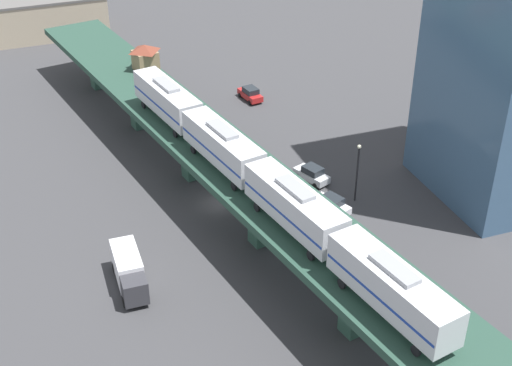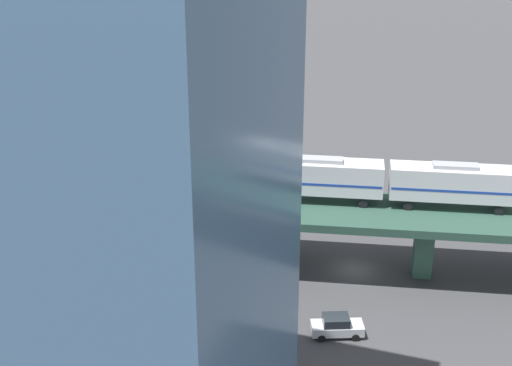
% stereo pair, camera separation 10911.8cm
% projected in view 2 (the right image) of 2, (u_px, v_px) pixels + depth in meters
% --- Properties ---
extents(ground_plane, '(400.00, 400.00, 0.00)m').
position_uv_depth(ground_plane, '(354.00, 270.00, 70.80)').
color(ground_plane, '#38383A').
extents(elevated_viaduct, '(26.69, 91.81, 6.79)m').
position_uv_depth(elevated_viaduct, '(356.00, 217.00, 68.54)').
color(elevated_viaduct, '#244135').
rests_on(elevated_viaduct, ground).
extents(subway_train, '(12.74, 49.35, 4.45)m').
position_uv_depth(subway_train, '(256.00, 173.00, 69.64)').
color(subway_train, silver).
rests_on(subway_train, elevated_viaduct).
extents(street_car_silver, '(3.30, 4.75, 1.89)m').
position_uv_depth(street_car_silver, '(337.00, 326.00, 60.23)').
color(street_car_silver, '#B7BABF').
rests_on(street_car_silver, ground).
extents(street_car_white, '(3.36, 4.75, 1.89)m').
position_uv_depth(street_car_white, '(266.00, 309.00, 62.69)').
color(street_car_white, silver).
rests_on(street_car_white, ground).
extents(delivery_truck, '(2.45, 7.23, 3.20)m').
position_uv_depth(delivery_truck, '(287.00, 194.00, 83.67)').
color(delivery_truck, '#333338').
rests_on(delivery_truck, ground).
extents(street_lamp, '(0.44, 0.44, 6.94)m').
position_uv_depth(street_lamp, '(266.00, 300.00, 58.13)').
color(street_lamp, black).
rests_on(street_lamp, ground).
extents(office_tower, '(16.00, 16.00, 36.00)m').
position_uv_depth(office_tower, '(121.00, 231.00, 38.85)').
color(office_tower, '#3D5B7A').
rests_on(office_tower, ground).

